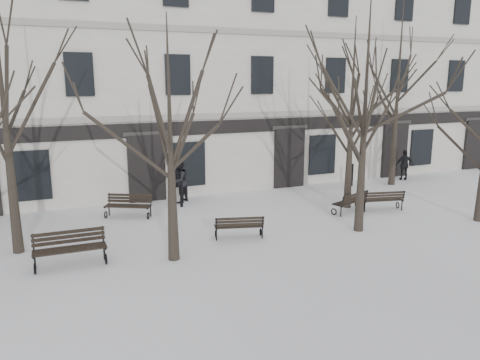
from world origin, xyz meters
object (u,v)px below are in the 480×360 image
bench_0 (70,247)px  bench_4 (351,201)px  bench_2 (383,200)px  tree_2 (366,86)px  bench_3 (128,205)px  bench_1 (239,226)px  tree_1 (169,111)px

bench_0 → bench_4: size_ratio=1.14×
bench_0 → bench_2: bench_0 is taller
bench_2 → bench_4: 1.36m
bench_0 → bench_4: 10.75m
tree_2 → bench_2: (2.47, 1.73, -4.54)m
bench_3 → bench_4: size_ratio=1.04×
bench_1 → bench_2: (6.67, 0.88, 0.02)m
bench_4 → bench_3: bearing=-37.4°
tree_1 → bench_4: (7.83, 2.10, -3.89)m
tree_2 → bench_1: tree_2 is taller
tree_1 → bench_3: bearing=95.2°
tree_1 → bench_1: (2.49, 0.94, -3.91)m
tree_1 → bench_3: tree_1 is taller
tree_2 → bench_1: size_ratio=4.71×
bench_0 → bench_4: (10.66, 1.40, -0.09)m
tree_2 → bench_4: bearing=60.5°
bench_1 → bench_3: 4.95m
tree_1 → bench_1: size_ratio=4.10×
bench_4 → bench_0: bearing=-11.1°
bench_1 → tree_1: bearing=36.3°
bench_3 → bench_4: bearing=9.8°
tree_1 → tree_2: (6.69, 0.08, 0.65)m
tree_2 → bench_3: tree_2 is taller
bench_3 → tree_1: bearing=-56.2°
tree_1 → bench_4: 8.99m
bench_1 → bench_2: bearing=-156.8°
tree_2 → bench_4: size_ratio=4.56×
bench_0 → bench_1: (5.32, 0.24, -0.10)m
tree_2 → bench_1: bearing=168.5°
bench_4 → bench_2: bearing=149.4°
tree_1 → bench_2: bearing=11.2°
tree_1 → bench_2: size_ratio=3.93×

